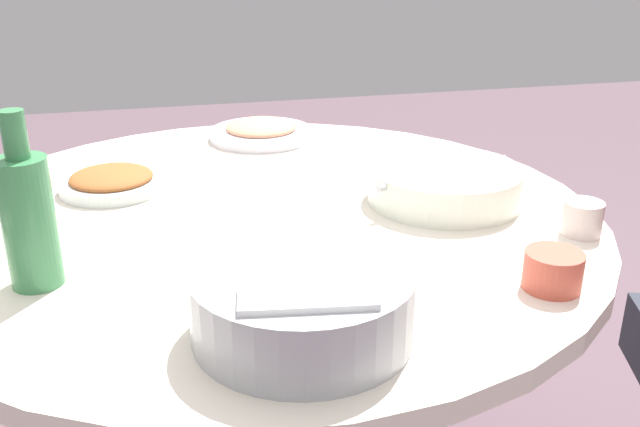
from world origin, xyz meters
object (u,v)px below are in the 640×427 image
at_px(round_dining_table, 264,280).
at_px(tea_cup_side, 582,218).
at_px(dish_shrimp, 261,131).
at_px(tea_cup_far, 553,271).
at_px(rice_bowl, 303,301).
at_px(soup_bowl, 444,185).
at_px(dish_stirfry, 112,181).
at_px(green_bottle, 28,217).

xyz_separation_m(round_dining_table, tea_cup_side, (-0.48, 0.22, 0.16)).
relative_size(dish_shrimp, tea_cup_far, 2.95).
xyz_separation_m(rice_bowl, dish_shrimp, (-0.08, -0.84, -0.03)).
height_order(soup_bowl, tea_cup_side, soup_bowl).
xyz_separation_m(rice_bowl, soup_bowl, (-0.34, -0.38, -0.02)).
bearing_deg(tea_cup_far, round_dining_table, -47.31).
height_order(dish_stirfry, tea_cup_far, tea_cup_far).
bearing_deg(green_bottle, rice_bowl, 147.13).
xyz_separation_m(rice_bowl, tea_cup_far, (-0.35, -0.04, -0.02)).
distance_m(dish_shrimp, dish_stirfry, 0.42).
height_order(rice_bowl, tea_cup_side, rice_bowl).
height_order(tea_cup_far, tea_cup_side, tea_cup_side).
bearing_deg(dish_stirfry, rice_bowl, 112.92).
distance_m(green_bottle, tea_cup_far, 0.71).
relative_size(soup_bowl, tea_cup_side, 4.52).
xyz_separation_m(round_dining_table, rice_bowl, (0.01, 0.41, 0.18)).
relative_size(green_bottle, tea_cup_side, 3.88).
bearing_deg(tea_cup_far, rice_bowl, 5.87).
xyz_separation_m(green_bottle, tea_cup_side, (-0.82, 0.02, -0.07)).
distance_m(dish_stirfry, tea_cup_far, 0.80).
distance_m(soup_bowl, tea_cup_side, 0.25).
xyz_separation_m(round_dining_table, tea_cup_far, (-0.34, 0.37, 0.16)).
distance_m(round_dining_table, tea_cup_far, 0.53).
relative_size(rice_bowl, dish_stirfry, 1.41).
bearing_deg(tea_cup_far, green_bottle, -14.47).
bearing_deg(tea_cup_far, soup_bowl, -87.45).
bearing_deg(soup_bowl, tea_cup_far, 92.55).
bearing_deg(soup_bowl, dish_shrimp, -61.03).
bearing_deg(dish_stirfry, green_bottle, 76.27).
distance_m(rice_bowl, tea_cup_far, 0.36).
bearing_deg(dish_stirfry, soup_bowl, 161.65).
distance_m(rice_bowl, dish_stirfry, 0.62).
bearing_deg(tea_cup_side, dish_stirfry, -27.42).
height_order(round_dining_table, rice_bowl, rice_bowl).
bearing_deg(tea_cup_side, dish_shrimp, -57.73).
relative_size(rice_bowl, green_bottle, 1.10).
distance_m(dish_stirfry, tea_cup_side, 0.83).
distance_m(soup_bowl, green_bottle, 0.69).
bearing_deg(rice_bowl, tea_cup_far, -174.13).
bearing_deg(dish_shrimp, rice_bowl, 84.45).
distance_m(rice_bowl, soup_bowl, 0.51).
bearing_deg(dish_stirfry, round_dining_table, 147.01).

